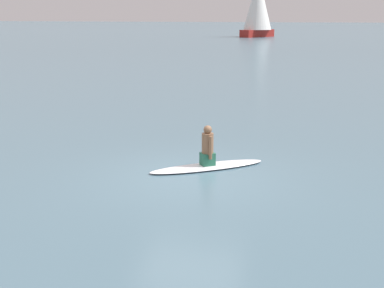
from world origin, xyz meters
The scene contains 4 objects.
ground_plane centered at (0.00, 0.00, 0.00)m, with size 400.00×400.00×0.00m, color slate.
surfboard centered at (-0.24, -0.81, 0.04)m, with size 3.01×0.67×0.08m, color white.
person_paddler centered at (-0.24, -0.81, 0.54)m, with size 0.42×0.41×1.00m.
sailboat_far_left centered at (6.29, -73.52, 4.87)m, with size 6.01×6.18×10.43m.
Camera 1 is at (-2.71, 11.77, 3.77)m, focal length 50.21 mm.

